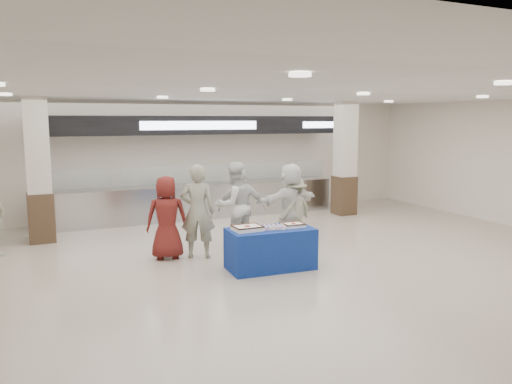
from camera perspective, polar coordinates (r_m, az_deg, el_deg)
name	(u,v)px	position (r m, az deg, el deg)	size (l,w,h in m)	color
ground	(289,271)	(9.11, 3.83, -9.01)	(14.00, 14.00, 0.00)	#BEB3A2
serving_line	(198,176)	(13.78, -6.69, 1.79)	(8.70, 0.85, 2.80)	#B3B6BA
column_left	(39,174)	(11.93, -23.58, 1.94)	(0.55, 0.55, 3.20)	#3A281A
column_right	(345,161)	(14.42, 10.13, 3.49)	(0.55, 0.55, 3.20)	#3A281A
display_table	(270,249)	(9.14, 1.66, -6.49)	(1.55, 0.78, 0.75)	navy
sheet_cake_left	(247,228)	(8.87, -0.99, -4.11)	(0.50, 0.40, 0.10)	white
sheet_cake_right	(293,225)	(9.20, 4.30, -3.73)	(0.39, 0.31, 0.08)	white
cupcake_tray	(272,227)	(9.00, 1.88, -4.05)	(0.46, 0.39, 0.07)	#A2A2A6
civilian_maroon	(167,217)	(9.85, -10.15, -2.88)	(0.80, 0.52, 1.64)	maroon
soldier_a	(198,211)	(9.82, -6.68, -2.20)	(0.68, 0.44, 1.85)	gray
chef_tall	(234,205)	(10.56, -2.49, -1.50)	(0.89, 0.69, 1.82)	silver
chef_short	(242,208)	(10.54, -1.63, -1.84)	(1.00, 0.42, 1.70)	silver
soldier_b	(294,209)	(11.13, 4.42, -1.99)	(0.93, 0.54, 1.45)	gray
civilian_white	(290,203)	(11.08, 3.95, -1.22)	(1.63, 0.52, 1.75)	white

